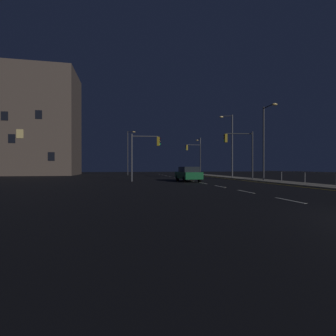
% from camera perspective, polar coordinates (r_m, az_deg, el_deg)
% --- Properties ---
extents(ground_plane, '(112.00, 112.00, 0.00)m').
position_cam_1_polar(ground_plane, '(23.53, 7.96, -3.52)').
color(ground_plane, black).
rests_on(ground_plane, ground).
extents(sidewalk_right, '(2.44, 77.00, 0.14)m').
position_cam_1_polar(sidewalk_right, '(26.86, 23.26, -2.92)').
color(sidewalk_right, '#9E937F').
rests_on(sidewalk_right, ground).
extents(lane_markings_center, '(0.14, 50.00, 0.01)m').
position_cam_1_polar(lane_markings_center, '(26.86, 5.56, -3.04)').
color(lane_markings_center, silver).
rests_on(lane_markings_center, ground).
extents(lane_edge_line, '(0.14, 53.00, 0.01)m').
position_cam_1_polar(lane_edge_line, '(30.45, 15.68, -2.67)').
color(lane_edge_line, gold).
rests_on(lane_edge_line, ground).
extents(car, '(1.92, 4.44, 1.57)m').
position_cam_1_polar(car, '(25.45, 4.84, -1.39)').
color(car, '#14592D').
rests_on(car, ground).
extents(traffic_light_mid_right, '(3.38, 0.67, 5.43)m').
position_cam_1_polar(traffic_light_mid_right, '(28.38, 16.80, 5.06)').
color(traffic_light_mid_right, '#38383D').
rests_on(traffic_light_mid_right, sidewalk_right).
extents(traffic_light_far_center, '(3.13, 0.54, 5.07)m').
position_cam_1_polar(traffic_light_far_center, '(25.72, -5.62, 4.68)').
color(traffic_light_far_center, '#4C4C51').
rests_on(traffic_light_far_center, ground).
extents(traffic_light_near_left, '(2.98, 0.46, 5.72)m').
position_cam_1_polar(traffic_light_near_left, '(44.29, 6.28, 3.54)').
color(traffic_light_near_left, '#38383D').
rests_on(traffic_light_near_left, sidewalk_right).
extents(street_lamp_median, '(0.56, 2.31, 7.89)m').
position_cam_1_polar(street_lamp_median, '(27.74, 22.18, 7.12)').
color(street_lamp_median, '#38383D').
rests_on(street_lamp_median, sidewalk_right).
extents(street_lamp_mid_block, '(1.74, 0.71, 8.39)m').
position_cam_1_polar(street_lamp_mid_block, '(33.32, 14.63, 6.32)').
color(street_lamp_mid_block, '#4C4C51').
rests_on(street_lamp_mid_block, sidewalk_right).
extents(street_lamp_far_end, '(0.56, 2.41, 6.86)m').
position_cam_1_polar(street_lamp_far_end, '(45.43, 7.54, 3.75)').
color(street_lamp_far_end, '#4C4C51').
rests_on(street_lamp_far_end, sidewalk_right).
extents(street_lamp_across_street, '(1.47, 1.41, 8.35)m').
position_cam_1_polar(street_lamp_across_street, '(46.16, -9.32, 4.43)').
color(street_lamp_across_street, '#38383D').
rests_on(street_lamp_across_street, ground).
extents(building_distant, '(17.65, 10.47, 19.77)m').
position_cam_1_polar(building_distant, '(53.37, -30.33, 9.19)').
color(building_distant, brown).
rests_on(building_distant, ground).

